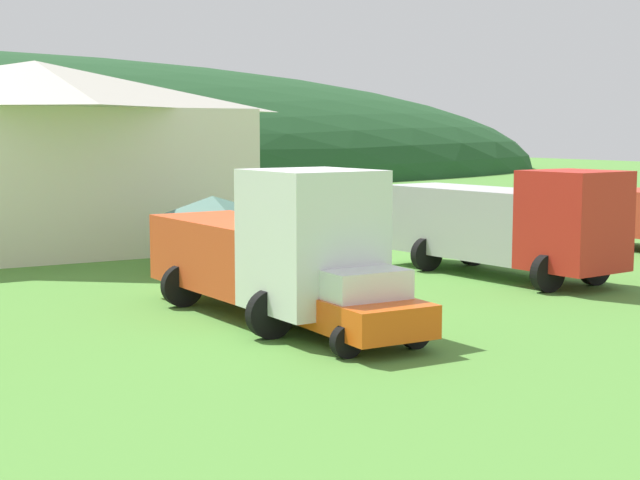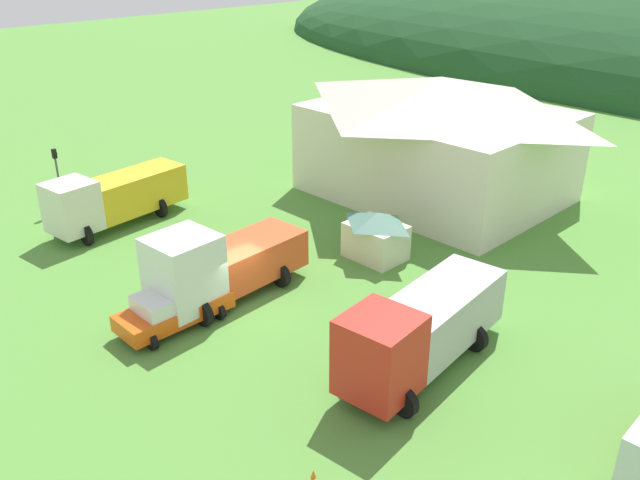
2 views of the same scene
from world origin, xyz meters
name	(u,v)px [view 1 (image 1 of 2)]	position (x,y,z in m)	size (l,w,h in m)	color
ground_plane	(307,311)	(0.00, 0.00, 0.00)	(200.00, 200.00, 0.00)	#518C38
depot_building	(38,152)	(-2.61, 17.03, 3.75)	(15.13, 11.90, 7.28)	silver
play_shed_cream	(213,232)	(0.76, 7.69, 1.27)	(3.01, 2.32, 2.46)	beige
heavy_rig_white	(271,246)	(-1.25, -0.48, 1.80)	(3.55, 7.73, 3.71)	white
crane_truck_red	(507,221)	(8.09, 1.71, 1.77)	(3.74, 8.55, 3.43)	red
service_pickup_orange	(344,302)	(-0.85, -3.20, 0.83)	(2.39, 4.82, 1.66)	#E95412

